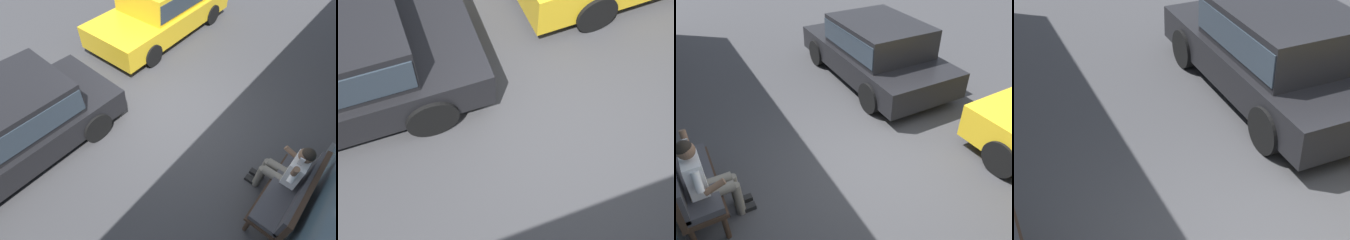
{
  "view_description": "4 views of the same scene",
  "coord_description": "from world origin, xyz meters",
  "views": [
    {
      "loc": [
        3.09,
        2.6,
        4.36
      ],
      "look_at": [
        0.89,
        0.73,
        1.03
      ],
      "focal_mm": 28.0,
      "sensor_mm": 36.0,
      "label": 1
    },
    {
      "loc": [
        1.77,
        2.6,
        5.51
      ],
      "look_at": [
        0.85,
        0.18,
        1.13
      ],
      "focal_mm": 55.0,
      "sensor_mm": 36.0,
      "label": 2
    },
    {
      "loc": [
        -3.2,
        2.6,
        3.71
      ],
      "look_at": [
        -0.01,
        0.8,
        1.17
      ],
      "focal_mm": 35.0,
      "sensor_mm": 36.0,
      "label": 3
    },
    {
      "loc": [
        -2.94,
        2.6,
        4.08
      ],
      "look_at": [
        0.89,
        0.82,
        1.24
      ],
      "focal_mm": 55.0,
      "sensor_mm": 36.0,
      "label": 4
    }
  ],
  "objects": [
    {
      "name": "ground_plane",
      "position": [
        0.0,
        0.0,
        0.0
      ],
      "size": [
        60.0,
        60.0,
        0.0
      ],
      "primitive_type": "plane",
      "color": "#38383A"
    }
  ]
}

